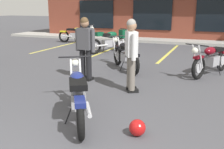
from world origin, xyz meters
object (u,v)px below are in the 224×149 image
at_px(motorcycle_red_sportbike, 125,55).
at_px(helmet_on_pavement, 137,128).
at_px(motorcycle_green_cafe_racer, 111,40).
at_px(motorcycle_orange_scrambler, 211,59).
at_px(motorcycle_foreground_classic, 78,94).
at_px(person_by_back_row, 85,45).
at_px(person_near_building, 131,51).
at_px(motorcycle_silver_naked, 76,34).

xyz_separation_m(motorcycle_red_sportbike, helmet_on_pavement, (1.63, -4.13, -0.33)).
height_order(motorcycle_green_cafe_racer, motorcycle_orange_scrambler, same).
distance_m(motorcycle_foreground_classic, motorcycle_red_sportbike, 3.95).
xyz_separation_m(motorcycle_red_sportbike, motorcycle_green_cafe_racer, (-1.64, 2.85, 0.07)).
bearing_deg(helmet_on_pavement, motorcycle_green_cafe_racer, 115.06).
height_order(motorcycle_foreground_classic, motorcycle_orange_scrambler, same).
distance_m(motorcycle_foreground_classic, person_by_back_row, 2.60).
distance_m(motorcycle_red_sportbike, motorcycle_orange_scrambler, 2.53).
height_order(motorcycle_red_sportbike, helmet_on_pavement, motorcycle_red_sportbike).
height_order(person_near_building, helmet_on_pavement, person_near_building).
height_order(motorcycle_silver_naked, motorcycle_green_cafe_racer, same).
distance_m(motorcycle_foreground_classic, motorcycle_green_cafe_racer, 7.09).
height_order(motorcycle_orange_scrambler, helmet_on_pavement, motorcycle_orange_scrambler).
height_order(motorcycle_silver_naked, person_near_building, person_near_building).
xyz_separation_m(motorcycle_silver_naked, person_near_building, (5.37, -7.01, 0.49)).
relative_size(motorcycle_silver_naked, motorcycle_orange_scrambler, 1.07).
bearing_deg(helmet_on_pavement, person_by_back_row, 130.78).
bearing_deg(motorcycle_foreground_classic, motorcycle_silver_naked, 119.42).
xyz_separation_m(motorcycle_foreground_classic, person_near_building, (0.37, 1.85, 0.49)).
height_order(motorcycle_silver_naked, helmet_on_pavement, motorcycle_silver_naked).
bearing_deg(helmet_on_pavement, motorcycle_silver_naked, 124.09).
height_order(person_by_back_row, person_near_building, same).
bearing_deg(person_near_building, motorcycle_orange_scrambler, 54.44).
xyz_separation_m(motorcycle_foreground_classic, person_by_back_row, (-1.05, 2.33, 0.49)).
bearing_deg(motorcycle_foreground_classic, person_near_building, 78.81).
bearing_deg(motorcycle_green_cafe_racer, motorcycle_red_sportbike, -60.11).
bearing_deg(motorcycle_red_sportbike, helmet_on_pavement, -68.51).
xyz_separation_m(person_near_building, helmet_on_pavement, (0.78, -2.07, -0.82)).
relative_size(motorcycle_silver_naked, person_by_back_row, 1.26).
relative_size(motorcycle_foreground_classic, motorcycle_silver_naked, 0.89).
relative_size(person_near_building, helmet_on_pavement, 6.44).
distance_m(motorcycle_silver_naked, motorcycle_green_cafe_racer, 3.56).
bearing_deg(motorcycle_foreground_classic, motorcycle_green_cafe_racer, 107.40).
distance_m(motorcycle_silver_naked, person_near_building, 8.84).
xyz_separation_m(motorcycle_green_cafe_racer, motorcycle_orange_scrambler, (4.16, -2.58, -0.07)).
bearing_deg(person_near_building, person_by_back_row, 161.46).
distance_m(person_by_back_row, helmet_on_pavement, 3.45).
bearing_deg(helmet_on_pavement, motorcycle_orange_scrambler, 78.53).
xyz_separation_m(motorcycle_silver_naked, motorcycle_orange_scrambler, (7.03, -4.67, 0.00)).
relative_size(motorcycle_red_sportbike, person_near_building, 1.04).
bearing_deg(motorcycle_silver_naked, person_by_back_row, -58.85).
relative_size(motorcycle_orange_scrambler, person_near_building, 1.18).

